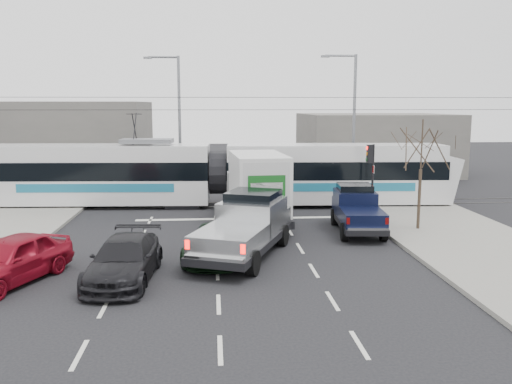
{
  "coord_description": "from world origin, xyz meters",
  "views": [
    {
      "loc": [
        -1.83,
        -21.21,
        5.81
      ],
      "look_at": [
        0.17,
        3.42,
        1.8
      ],
      "focal_mm": 38.0,
      "sensor_mm": 36.0,
      "label": 1
    }
  ],
  "objects": [
    {
      "name": "building_left",
      "position": [
        -14.0,
        22.0,
        3.0
      ],
      "size": [
        14.0,
        10.0,
        6.0
      ],
      "primitive_type": "cube",
      "color": "slate",
      "rests_on": "ground"
    },
    {
      "name": "catenary",
      "position": [
        0.0,
        10.0,
        3.88
      ],
      "size": [
        60.0,
        0.2,
        7.0
      ],
      "color": "black",
      "rests_on": "ground"
    },
    {
      "name": "rails",
      "position": [
        0.0,
        10.0,
        0.01
      ],
      "size": [
        60.0,
        1.6,
        0.03
      ],
      "primitive_type": "cube",
      "color": "#33302D",
      "rests_on": "ground"
    },
    {
      "name": "building_right",
      "position": [
        12.0,
        24.0,
        2.5
      ],
      "size": [
        12.0,
        10.0,
        5.0
      ],
      "primitive_type": "cube",
      "color": "slate",
      "rests_on": "ground"
    },
    {
      "name": "box_truck",
      "position": [
        0.33,
        5.1,
        1.72
      ],
      "size": [
        2.86,
        7.09,
        3.47
      ],
      "rotation": [
        0.0,
        0.0,
        0.07
      ],
      "color": "black",
      "rests_on": "ground"
    },
    {
      "name": "street_lamp_near",
      "position": [
        7.31,
        14.0,
        5.11
      ],
      "size": [
        2.38,
        0.25,
        9.0
      ],
      "color": "slate",
      "rests_on": "ground"
    },
    {
      "name": "bare_tree",
      "position": [
        7.6,
        2.5,
        3.79
      ],
      "size": [
        2.4,
        2.4,
        5.0
      ],
      "color": "#47382B",
      "rests_on": "ground"
    },
    {
      "name": "street_lamp_far",
      "position": [
        -4.19,
        16.0,
        5.11
      ],
      "size": [
        2.38,
        0.25,
        9.0
      ],
      "color": "slate",
      "rests_on": "ground"
    },
    {
      "name": "tram",
      "position": [
        -1.54,
        9.69,
        1.87
      ],
      "size": [
        25.92,
        4.08,
        5.27
      ],
      "rotation": [
        0.0,
        0.0,
        -0.06
      ],
      "color": "silver",
      "rests_on": "ground"
    },
    {
      "name": "traffic_signal",
      "position": [
        6.47,
        6.5,
        2.74
      ],
      "size": [
        0.44,
        0.44,
        3.6
      ],
      "color": "black",
      "rests_on": "ground"
    },
    {
      "name": "dark_car",
      "position": [
        -4.79,
        -3.51,
        0.71
      ],
      "size": [
        2.35,
        5.02,
        1.42
      ],
      "primitive_type": "imported",
      "rotation": [
        0.0,
        0.0,
        -0.08
      ],
      "color": "black",
      "rests_on": "ground"
    },
    {
      "name": "silver_pickup",
      "position": [
        -0.52,
        -0.68,
        1.18
      ],
      "size": [
        4.48,
        6.89,
        2.38
      ],
      "rotation": [
        0.0,
        0.0,
        -0.38
      ],
      "color": "black",
      "rests_on": "ground"
    },
    {
      "name": "red_car",
      "position": [
        -8.46,
        -3.49,
        0.79
      ],
      "size": [
        3.52,
        5.01,
        1.59
      ],
      "primitive_type": "imported",
      "rotation": [
        0.0,
        0.0,
        -0.4
      ],
      "color": "maroon",
      "rests_on": "ground"
    },
    {
      "name": "navy_pickup",
      "position": [
        4.79,
        2.86,
        1.03
      ],
      "size": [
        2.3,
        5.12,
        2.1
      ],
      "rotation": [
        0.0,
        0.0,
        -0.09
      ],
      "color": "black",
      "rests_on": "ground"
    },
    {
      "name": "green_car",
      "position": [
        -1.63,
        -1.36,
        0.66
      ],
      "size": [
        2.97,
        5.06,
        1.32
      ],
      "primitive_type": "imported",
      "rotation": [
        0.0,
        0.0,
        -0.17
      ],
      "color": "black",
      "rests_on": "ground"
    },
    {
      "name": "ground",
      "position": [
        0.0,
        0.0,
        0.0
      ],
      "size": [
        120.0,
        120.0,
        0.0
      ],
      "primitive_type": "plane",
      "color": "black",
      "rests_on": "ground"
    },
    {
      "name": "sidewalk_right",
      "position": [
        9.0,
        0.0,
        0.07
      ],
      "size": [
        6.0,
        60.0,
        0.15
      ],
      "primitive_type": "cube",
      "color": "gray",
      "rests_on": "ground"
    }
  ]
}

